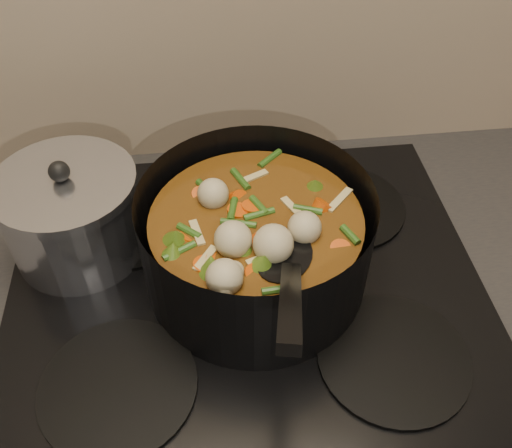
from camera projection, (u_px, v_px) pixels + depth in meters
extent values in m
cube|color=brown|center=(250.00, 446.00, 1.11)|extent=(2.60, 0.60, 0.86)
cube|color=black|center=(247.00, 306.00, 0.78)|extent=(2.64, 0.64, 0.05)
cube|color=black|center=(247.00, 290.00, 0.76)|extent=(0.62, 0.54, 0.02)
cylinder|color=black|center=(118.00, 386.00, 0.64)|extent=(0.18, 0.18, 0.01)
cylinder|color=black|center=(394.00, 358.00, 0.67)|extent=(0.18, 0.18, 0.01)
cylinder|color=black|center=(128.00, 224.00, 0.82)|extent=(0.18, 0.18, 0.01)
cylinder|color=black|center=(344.00, 206.00, 0.85)|extent=(0.18, 0.18, 0.01)
cylinder|color=black|center=(256.00, 240.00, 0.71)|extent=(0.37, 0.37, 0.14)
cylinder|color=black|center=(256.00, 274.00, 0.76)|extent=(0.28, 0.28, 0.01)
cylinder|color=#5E3C10|center=(256.00, 246.00, 0.72)|extent=(0.26, 0.26, 0.10)
cylinder|color=#E35C0A|center=(287.00, 218.00, 0.69)|extent=(0.03, 0.03, 0.03)
cylinder|color=#E35C0A|center=(284.00, 188.00, 0.73)|extent=(0.04, 0.04, 0.03)
cylinder|color=#E35C0A|center=(232.00, 171.00, 0.75)|extent=(0.04, 0.04, 0.03)
cylinder|color=#E35C0A|center=(215.00, 210.00, 0.70)|extent=(0.03, 0.03, 0.03)
cylinder|color=#E35C0A|center=(194.00, 247.00, 0.65)|extent=(0.04, 0.03, 0.03)
cylinder|color=#E35C0A|center=(252.00, 244.00, 0.66)|extent=(0.04, 0.04, 0.03)
cylinder|color=#E35C0A|center=(297.00, 251.00, 0.65)|extent=(0.03, 0.04, 0.03)
cylinder|color=#E35C0A|center=(337.00, 215.00, 0.69)|extent=(0.03, 0.03, 0.03)
cylinder|color=#E35C0A|center=(279.00, 196.00, 0.72)|extent=(0.04, 0.04, 0.03)
cylinder|color=#E35C0A|center=(237.00, 177.00, 0.74)|extent=(0.04, 0.04, 0.03)
cylinder|color=#E35C0A|center=(227.00, 212.00, 0.70)|extent=(0.03, 0.03, 0.03)
cylinder|color=#E35C0A|center=(205.00, 241.00, 0.66)|extent=(0.04, 0.04, 0.03)
sphere|color=tan|center=(306.00, 209.00, 0.68)|extent=(0.04, 0.04, 0.04)
sphere|color=tan|center=(248.00, 180.00, 0.72)|extent=(0.04, 0.04, 0.04)
sphere|color=tan|center=(206.00, 221.00, 0.67)|extent=(0.04, 0.04, 0.04)
sphere|color=tan|center=(271.00, 249.00, 0.64)|extent=(0.04, 0.04, 0.04)
sphere|color=tan|center=(303.00, 201.00, 0.69)|extent=(0.04, 0.04, 0.04)
cone|color=#486E1B|center=(231.00, 265.00, 0.63)|extent=(0.04, 0.04, 0.03)
cone|color=#486E1B|center=(319.00, 240.00, 0.65)|extent=(0.04, 0.04, 0.03)
cone|color=#486E1B|center=(295.00, 180.00, 0.73)|extent=(0.04, 0.04, 0.03)
cone|color=#486E1B|center=(211.00, 183.00, 0.72)|extent=(0.04, 0.04, 0.03)
cone|color=#486E1B|center=(197.00, 245.00, 0.65)|extent=(0.04, 0.04, 0.03)
cone|color=#486E1B|center=(289.00, 262.00, 0.63)|extent=(0.04, 0.04, 0.03)
cylinder|color=#375D1B|center=(276.00, 197.00, 0.71)|extent=(0.01, 0.04, 0.01)
cylinder|color=#375D1B|center=(237.00, 166.00, 0.75)|extent=(0.04, 0.03, 0.01)
cylinder|color=#375D1B|center=(198.00, 197.00, 0.71)|extent=(0.04, 0.02, 0.01)
cylinder|color=#375D1B|center=(207.00, 231.00, 0.66)|extent=(0.02, 0.04, 0.01)
cylinder|color=#375D1B|center=(244.00, 242.00, 0.65)|extent=(0.03, 0.04, 0.01)
cylinder|color=#375D1B|center=(301.00, 272.00, 0.62)|extent=(0.04, 0.02, 0.01)
cylinder|color=#375D1B|center=(323.00, 226.00, 0.67)|extent=(0.04, 0.03, 0.01)
cylinder|color=#375D1B|center=(295.00, 196.00, 0.71)|extent=(0.01, 0.04, 0.01)
cylinder|color=#375D1B|center=(258.00, 193.00, 0.71)|extent=(0.04, 0.03, 0.01)
cylinder|color=#375D1B|center=(201.00, 179.00, 0.73)|extent=(0.04, 0.02, 0.01)
cylinder|color=#375D1B|center=(189.00, 221.00, 0.68)|extent=(0.02, 0.04, 0.01)
cylinder|color=#375D1B|center=(224.00, 248.00, 0.65)|extent=(0.03, 0.04, 0.01)
cylinder|color=#375D1B|center=(264.00, 243.00, 0.65)|extent=(0.04, 0.02, 0.01)
cube|color=tan|center=(206.00, 198.00, 0.71)|extent=(0.04, 0.01, 0.00)
cube|color=tan|center=(212.00, 248.00, 0.65)|extent=(0.02, 0.04, 0.00)
cube|color=tan|center=(285.00, 257.00, 0.64)|extent=(0.04, 0.03, 0.00)
cube|color=tan|center=(314.00, 210.00, 0.69)|extent=(0.04, 0.04, 0.00)
cube|color=tan|center=(263.00, 179.00, 0.73)|extent=(0.03, 0.04, 0.00)
cube|color=tan|center=(204.00, 200.00, 0.70)|extent=(0.04, 0.02, 0.00)
cube|color=tan|center=(214.00, 250.00, 0.64)|extent=(0.01, 0.04, 0.00)
ellipsoid|color=black|center=(284.00, 258.00, 0.64)|extent=(0.09, 0.10, 0.01)
cube|color=black|center=(290.00, 302.00, 0.53)|extent=(0.05, 0.17, 0.10)
cylinder|color=silver|center=(74.00, 219.00, 0.76)|extent=(0.18, 0.18, 0.11)
cylinder|color=silver|center=(63.00, 184.00, 0.71)|extent=(0.18, 0.18, 0.01)
sphere|color=black|center=(59.00, 171.00, 0.70)|extent=(0.03, 0.03, 0.03)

